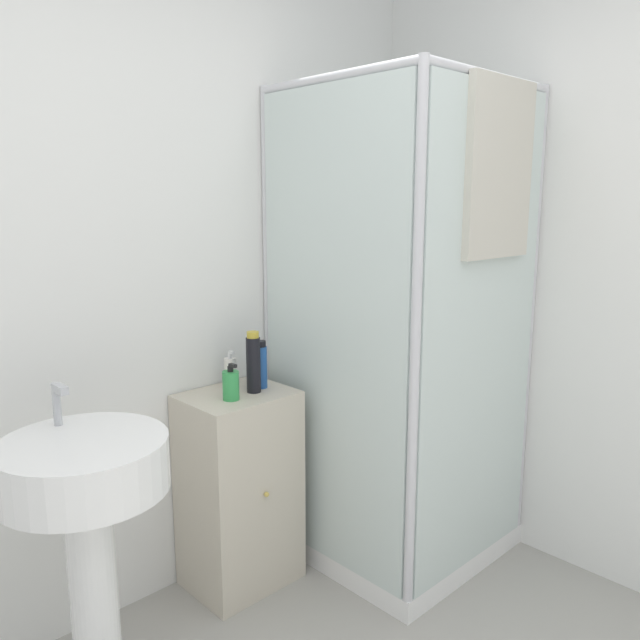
# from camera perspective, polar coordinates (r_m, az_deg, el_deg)

# --- Properties ---
(wall_back) EXTENTS (6.40, 0.06, 2.50)m
(wall_back) POSITION_cam_1_polar(r_m,az_deg,el_deg) (2.28, -22.57, 2.49)
(wall_back) COLOR white
(wall_back) RESTS_ON ground_plane
(shower_enclosure) EXTENTS (0.83, 0.86, 2.00)m
(shower_enclosure) POSITION_cam_1_polar(r_m,az_deg,el_deg) (2.74, 7.61, -9.68)
(shower_enclosure) COLOR white
(shower_enclosure) RESTS_ON ground_plane
(vanity_cabinet) EXTENTS (0.42, 0.35, 0.81)m
(vanity_cabinet) POSITION_cam_1_polar(r_m,az_deg,el_deg) (2.63, -7.37, -15.08)
(vanity_cabinet) COLOR beige
(vanity_cabinet) RESTS_ON ground_plane
(sink) EXTENTS (0.47, 0.47, 1.03)m
(sink) POSITION_cam_1_polar(r_m,az_deg,el_deg) (1.97, -20.52, -15.83)
(sink) COLOR white
(sink) RESTS_ON ground_plane
(soap_dispenser) EXTENTS (0.06, 0.06, 0.14)m
(soap_dispenser) POSITION_cam_1_polar(r_m,az_deg,el_deg) (2.39, -8.15, -5.90)
(soap_dispenser) COLOR green
(soap_dispenser) RESTS_ON vanity_cabinet
(shampoo_bottle_tall_black) EXTENTS (0.06, 0.06, 0.24)m
(shampoo_bottle_tall_black) POSITION_cam_1_polar(r_m,az_deg,el_deg) (2.46, -6.11, -3.91)
(shampoo_bottle_tall_black) COLOR black
(shampoo_bottle_tall_black) RESTS_ON vanity_cabinet
(shampoo_bottle_blue) EXTENTS (0.05, 0.05, 0.19)m
(shampoo_bottle_blue) POSITION_cam_1_polar(r_m,az_deg,el_deg) (2.51, -5.40, -4.13)
(shampoo_bottle_blue) COLOR #1E4C93
(shampoo_bottle_blue) RESTS_ON vanity_cabinet
(lotion_bottle_white) EXTENTS (0.05, 0.05, 0.15)m
(lotion_bottle_white) POSITION_cam_1_polar(r_m,az_deg,el_deg) (2.54, -8.20, -4.77)
(lotion_bottle_white) COLOR white
(lotion_bottle_white) RESTS_ON vanity_cabinet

